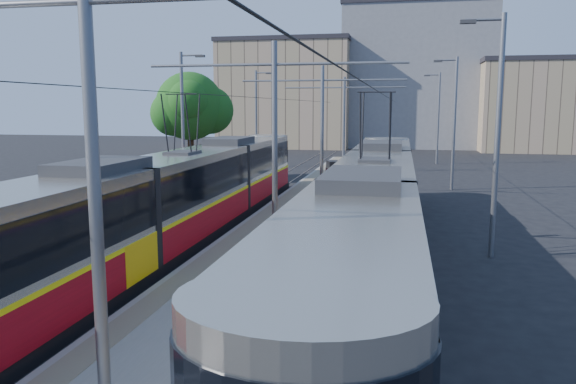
# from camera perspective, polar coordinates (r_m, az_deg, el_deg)

# --- Properties ---
(ground) EXTENTS (160.00, 160.00, 0.00)m
(ground) POSITION_cam_1_polar(r_m,az_deg,el_deg) (13.28, -9.21, -13.77)
(ground) COLOR black
(ground) RESTS_ON ground
(platform) EXTENTS (4.00, 50.00, 0.30)m
(platform) POSITION_cam_1_polar(r_m,az_deg,el_deg) (29.21, 2.59, -1.00)
(platform) COLOR gray
(platform) RESTS_ON ground
(tactile_strip_left) EXTENTS (0.70, 50.00, 0.01)m
(tactile_strip_left) POSITION_cam_1_polar(r_m,az_deg,el_deg) (29.44, -0.19, -0.61)
(tactile_strip_left) COLOR gray
(tactile_strip_left) RESTS_ON platform
(tactile_strip_right) EXTENTS (0.70, 50.00, 0.01)m
(tactile_strip_right) POSITION_cam_1_polar(r_m,az_deg,el_deg) (29.00, 5.43, -0.79)
(tactile_strip_right) COLOR gray
(tactile_strip_right) RESTS_ON platform
(rails) EXTENTS (8.71, 70.00, 0.03)m
(rails) POSITION_cam_1_polar(r_m,az_deg,el_deg) (29.23, 2.59, -1.26)
(rails) COLOR gray
(rails) RESTS_ON ground
(tram_left) EXTENTS (2.43, 29.37, 5.50)m
(tram_left) POSITION_cam_1_polar(r_m,az_deg,el_deg) (21.56, -10.55, -0.39)
(tram_left) COLOR black
(tram_left) RESTS_ON ground
(tram_right) EXTENTS (2.43, 28.71, 5.50)m
(tram_right) POSITION_cam_1_polar(r_m,az_deg,el_deg) (18.45, 8.72, -1.38)
(tram_right) COLOR black
(tram_right) RESTS_ON ground
(catenary) EXTENTS (9.20, 70.00, 7.00)m
(catenary) POSITION_cam_1_polar(r_m,az_deg,el_deg) (26.00, 1.68, 7.51)
(catenary) COLOR slate
(catenary) RESTS_ON platform
(street_lamps) EXTENTS (15.18, 38.22, 8.00)m
(street_lamps) POSITION_cam_1_polar(r_m,az_deg,el_deg) (32.77, 3.73, 7.13)
(street_lamps) COLOR slate
(street_lamps) RESTS_ON ground
(shelter) EXTENTS (0.88, 1.12, 2.16)m
(shelter) POSITION_cam_1_polar(r_m,az_deg,el_deg) (27.34, 4.62, 1.04)
(shelter) COLOR black
(shelter) RESTS_ON platform
(tree) EXTENTS (5.09, 4.71, 7.39)m
(tree) POSITION_cam_1_polar(r_m,az_deg,el_deg) (39.17, -9.42, 8.47)
(tree) COLOR #382314
(tree) RESTS_ON ground
(building_left) EXTENTS (16.32, 12.24, 13.29)m
(building_left) POSITION_cam_1_polar(r_m,az_deg,el_deg) (72.92, 0.07, 9.91)
(building_left) COLOR tan
(building_left) RESTS_ON ground
(building_centre) EXTENTS (18.36, 14.28, 17.60)m
(building_centre) POSITION_cam_1_polar(r_m,az_deg,el_deg) (75.57, 12.91, 11.29)
(building_centre) COLOR gray
(building_centre) RESTS_ON ground
(building_right) EXTENTS (14.28, 10.20, 10.44)m
(building_right) POSITION_cam_1_polar(r_m,az_deg,el_deg) (71.18, 24.37, 8.04)
(building_right) COLOR tan
(building_right) RESTS_ON ground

